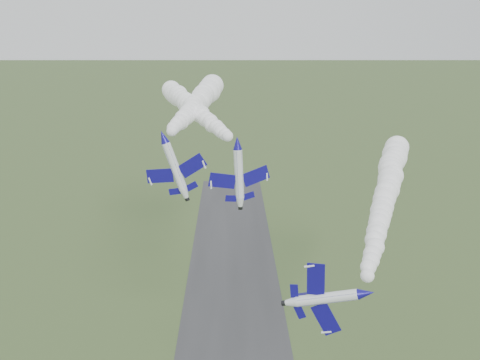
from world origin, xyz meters
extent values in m
cylinder|color=white|center=(15.68, -2.46, 33.61)|extent=(3.74, 7.75, 1.67)
cone|color=navy|center=(14.34, -7.06, 33.61)|extent=(2.16, 2.38, 1.67)
cone|color=white|center=(16.98, 1.96, 33.61)|extent=(2.06, 2.03, 1.67)
cylinder|color=black|center=(17.23, 2.82, 33.61)|extent=(0.96, 0.76, 0.85)
ellipsoid|color=black|center=(15.61, -4.47, 33.75)|extent=(1.80, 2.81, 1.11)
cube|color=navy|center=(15.06, -1.53, 36.18)|extent=(1.80, 2.43, 4.03)
cube|color=navy|center=(16.46, -1.94, 30.96)|extent=(1.80, 2.43, 4.03)
cube|color=navy|center=(16.38, 1.29, 35.00)|extent=(0.83, 1.11, 1.76)
cube|color=navy|center=(17.13, 1.07, 32.22)|extent=(0.83, 1.11, 1.76)
cube|color=navy|center=(17.78, 0.65, 33.93)|extent=(2.27, 1.93, 0.64)
cylinder|color=white|center=(-10.86, 21.76, 47.78)|extent=(2.85, 7.96, 1.77)
cone|color=navy|center=(-11.56, 16.90, 47.78)|extent=(2.04, 2.27, 1.77)
cone|color=white|center=(-10.20, 26.44, 47.78)|extent=(1.99, 1.90, 1.77)
cylinder|color=black|center=(-10.07, 27.36, 47.78)|extent=(0.97, 0.68, 0.90)
ellipsoid|color=black|center=(-11.32, 19.80, 48.28)|extent=(1.55, 2.81, 1.18)
cube|color=navy|center=(-13.32, 22.86, 46.74)|extent=(4.34, 2.78, 1.53)
cube|color=navy|center=(-8.11, 22.12, 48.57)|extent=(4.34, 2.78, 1.53)
cube|color=navy|center=(-11.70, 25.82, 47.30)|extent=(1.91, 1.26, 0.70)
cube|color=navy|center=(-8.93, 25.42, 48.27)|extent=(1.91, 1.26, 0.70)
cube|color=navy|center=(-10.74, 25.45, 48.92)|extent=(0.98, 1.58, 1.96)
cylinder|color=white|center=(0.61, 21.03, 46.94)|extent=(3.73, 7.90, 1.46)
cone|color=navy|center=(2.09, 16.32, 46.94)|extent=(2.01, 2.39, 1.46)
cone|color=white|center=(-0.81, 25.56, 46.94)|extent=(1.90, 2.04, 1.46)
cylinder|color=black|center=(-1.09, 26.45, 46.94)|extent=(0.87, 0.75, 0.74)
ellipsoid|color=black|center=(1.19, 19.10, 47.46)|extent=(1.73, 2.85, 0.97)
cube|color=navy|center=(-2.27, 20.90, 46.67)|extent=(4.76, 3.42, 0.33)
cube|color=navy|center=(3.06, 22.57, 46.93)|extent=(4.76, 3.42, 0.33)
cube|color=navy|center=(-1.98, 24.31, 46.87)|extent=(2.09, 1.54, 0.18)
cube|color=navy|center=(0.86, 25.20, 47.01)|extent=(2.09, 1.54, 0.18)
cube|color=navy|center=(-0.55, 24.53, 48.15)|extent=(0.64, 1.48, 2.05)
camera|label=1|loc=(-0.49, -59.73, 64.57)|focal=40.00mm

